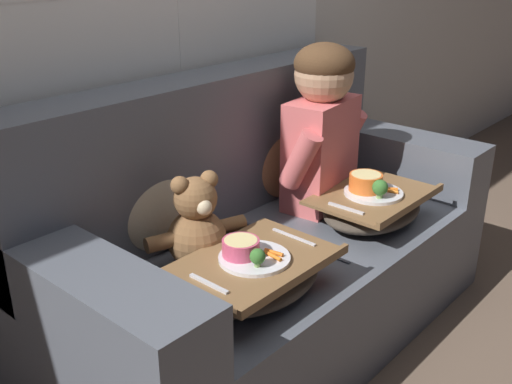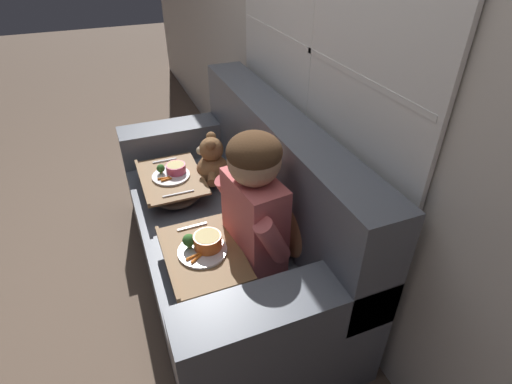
{
  "view_description": "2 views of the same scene",
  "coord_description": "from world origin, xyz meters",
  "px_view_note": "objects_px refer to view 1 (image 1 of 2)",
  "views": [
    {
      "loc": [
        -1.5,
        -1.23,
        1.4
      ],
      "look_at": [
        -0.14,
        -0.03,
        0.64
      ],
      "focal_mm": 42.0,
      "sensor_mm": 36.0,
      "label": 1
    },
    {
      "loc": [
        1.63,
        -0.46,
        1.76
      ],
      "look_at": [
        0.13,
        0.14,
        0.64
      ],
      "focal_mm": 28.0,
      "sensor_mm": 36.0,
      "label": 2
    }
  ],
  "objects_px": {
    "child_figure": "(322,119)",
    "throw_pillow_behind_teddy": "(157,199)",
    "couch": "(260,247)",
    "lap_tray_teddy": "(254,274)",
    "lap_tray_child": "(372,205)",
    "teddy_bear": "(197,228)",
    "throw_pillow_behind_child": "(283,151)"
  },
  "relations": [
    {
      "from": "couch",
      "to": "lap_tray_child",
      "type": "height_order",
      "value": "couch"
    },
    {
      "from": "throw_pillow_behind_child",
      "to": "child_figure",
      "type": "distance_m",
      "value": 0.26
    },
    {
      "from": "teddy_bear",
      "to": "lap_tray_child",
      "type": "relative_size",
      "value": 0.73
    },
    {
      "from": "throw_pillow_behind_child",
      "to": "child_figure",
      "type": "bearing_deg",
      "value": -89.96
    },
    {
      "from": "child_figure",
      "to": "lap_tray_teddy",
      "type": "relative_size",
      "value": 1.33
    },
    {
      "from": "child_figure",
      "to": "lap_tray_teddy",
      "type": "bearing_deg",
      "value": -159.86
    },
    {
      "from": "teddy_bear",
      "to": "couch",
      "type": "bearing_deg",
      "value": 4.37
    },
    {
      "from": "throw_pillow_behind_teddy",
      "to": "child_figure",
      "type": "relative_size",
      "value": 0.57
    },
    {
      "from": "throw_pillow_behind_teddy",
      "to": "lap_tray_child",
      "type": "bearing_deg",
      "value": -33.22
    },
    {
      "from": "teddy_bear",
      "to": "lap_tray_teddy",
      "type": "bearing_deg",
      "value": -89.91
    },
    {
      "from": "couch",
      "to": "throw_pillow_behind_child",
      "type": "distance_m",
      "value": 0.46
    },
    {
      "from": "couch",
      "to": "throw_pillow_behind_teddy",
      "type": "relative_size",
      "value": 4.81
    },
    {
      "from": "child_figure",
      "to": "teddy_bear",
      "type": "bearing_deg",
      "value": -179.74
    },
    {
      "from": "child_figure",
      "to": "teddy_bear",
      "type": "relative_size",
      "value": 1.88
    },
    {
      "from": "child_figure",
      "to": "throw_pillow_behind_teddy",
      "type": "bearing_deg",
      "value": 164.0
    },
    {
      "from": "lap_tray_child",
      "to": "child_figure",
      "type": "bearing_deg",
      "value": 89.68
    },
    {
      "from": "throw_pillow_behind_child",
      "to": "child_figure",
      "type": "relative_size",
      "value": 0.62
    },
    {
      "from": "lap_tray_teddy",
      "to": "child_figure",
      "type": "bearing_deg",
      "value": 20.14
    },
    {
      "from": "couch",
      "to": "teddy_bear",
      "type": "relative_size",
      "value": 5.19
    },
    {
      "from": "couch",
      "to": "teddy_bear",
      "type": "distance_m",
      "value": 0.4
    },
    {
      "from": "throw_pillow_behind_teddy",
      "to": "lap_tray_teddy",
      "type": "xyz_separation_m",
      "value": [
        -0.0,
        -0.44,
        -0.12
      ]
    },
    {
      "from": "throw_pillow_behind_teddy",
      "to": "child_figure",
      "type": "distance_m",
      "value": 0.72
    },
    {
      "from": "couch",
      "to": "teddy_bear",
      "type": "bearing_deg",
      "value": -175.63
    },
    {
      "from": "throw_pillow_behind_teddy",
      "to": "lap_tray_child",
      "type": "distance_m",
      "value": 0.81
    },
    {
      "from": "couch",
      "to": "lap_tray_teddy",
      "type": "relative_size",
      "value": 3.68
    },
    {
      "from": "couch",
      "to": "child_figure",
      "type": "bearing_deg",
      "value": -3.86
    },
    {
      "from": "couch",
      "to": "child_figure",
      "type": "xyz_separation_m",
      "value": [
        0.34,
        -0.02,
        0.43
      ]
    },
    {
      "from": "throw_pillow_behind_child",
      "to": "lap_tray_child",
      "type": "bearing_deg",
      "value": -90.16
    },
    {
      "from": "teddy_bear",
      "to": "lap_tray_child",
      "type": "bearing_deg",
      "value": -19.92
    },
    {
      "from": "couch",
      "to": "lap_tray_teddy",
      "type": "xyz_separation_m",
      "value": [
        -0.34,
        -0.27,
        0.14
      ]
    },
    {
      "from": "throw_pillow_behind_teddy",
      "to": "lap_tray_teddy",
      "type": "relative_size",
      "value": 0.76
    },
    {
      "from": "child_figure",
      "to": "lap_tray_teddy",
      "type": "height_order",
      "value": "child_figure"
    }
  ]
}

